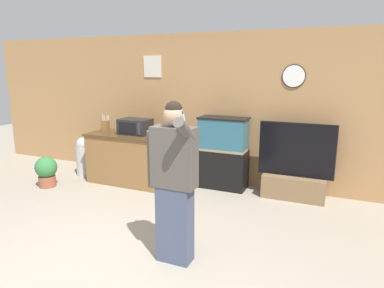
% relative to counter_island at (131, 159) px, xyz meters
% --- Properties ---
extents(ground_plane, '(18.00, 18.00, 0.00)m').
position_rel_counter_island_xyz_m(ground_plane, '(1.27, -2.42, -0.44)').
color(ground_plane, gray).
extents(wall_back_paneled, '(10.00, 0.08, 2.60)m').
position_rel_counter_island_xyz_m(wall_back_paneled, '(1.27, 0.71, 0.86)').
color(wall_back_paneled, '#A87A4C').
rests_on(wall_back_paneled, ground_plane).
extents(counter_island, '(1.53, 0.66, 0.88)m').
position_rel_counter_island_xyz_m(counter_island, '(0.00, 0.00, 0.00)').
color(counter_island, brown).
rests_on(counter_island, ground_plane).
extents(microwave, '(0.53, 0.38, 0.27)m').
position_rel_counter_island_xyz_m(microwave, '(0.09, 0.04, 0.57)').
color(microwave, black).
rests_on(microwave, counter_island).
extents(knife_block, '(0.13, 0.10, 0.32)m').
position_rel_counter_island_xyz_m(knife_block, '(-0.50, -0.01, 0.55)').
color(knife_block, brown).
rests_on(knife_block, counter_island).
extents(aquarium_on_stand, '(0.82, 0.40, 1.21)m').
position_rel_counter_island_xyz_m(aquarium_on_stand, '(1.58, 0.41, 0.16)').
color(aquarium_on_stand, black).
rests_on(aquarium_on_stand, ground_plane).
extents(tv_on_stand, '(1.15, 0.40, 1.20)m').
position_rel_counter_island_xyz_m(tv_on_stand, '(2.76, 0.39, -0.10)').
color(tv_on_stand, brown).
rests_on(tv_on_stand, ground_plane).
extents(person_standing, '(0.54, 0.40, 1.70)m').
position_rel_counter_island_xyz_m(person_standing, '(1.84, -1.97, 0.44)').
color(person_standing, '#424C66').
rests_on(person_standing, ground_plane).
extents(potted_plant, '(0.37, 0.37, 0.53)m').
position_rel_counter_island_xyz_m(potted_plant, '(-1.21, -0.76, -0.16)').
color(potted_plant, brown).
rests_on(potted_plant, ground_plane).
extents(trash_bin, '(0.29, 0.29, 0.73)m').
position_rel_counter_island_xyz_m(trash_bin, '(-1.07, 0.03, -0.07)').
color(trash_bin, '#B7B7BC').
rests_on(trash_bin, ground_plane).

